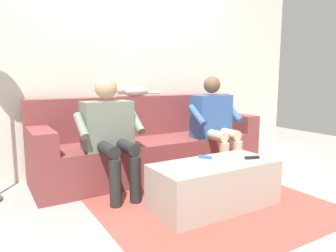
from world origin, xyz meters
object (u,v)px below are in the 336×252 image
object	(u,v)px
remote_blue	(205,157)
couch	(151,147)
cat_on_backrest	(133,91)
person_right_seated	(110,129)
remote_black	(252,157)
person_left_seated	(215,120)
remote_white	(232,156)
coffee_table	(214,185)

from	to	relation	value
remote_blue	couch	bearing A→B (deg)	145.14
remote_blue	cat_on_backrest	bearing A→B (deg)	149.89
person_right_seated	remote_black	world-z (taller)	person_right_seated
person_left_seated	remote_black	size ratio (longest dim) A/B	8.56
person_left_seated	remote_blue	bearing A→B (deg)	45.57
remote_white	person_right_seated	bearing A→B (deg)	165.77
person_right_seated	cat_on_backrest	world-z (taller)	person_right_seated
person_right_seated	remote_white	world-z (taller)	person_right_seated
person_left_seated	remote_white	distance (m)	0.81
person_left_seated	cat_on_backrest	xyz separation A→B (m)	(0.71, -0.59, 0.32)
couch	person_right_seated	size ratio (longest dim) A/B	2.35
couch	coffee_table	xyz separation A→B (m)	(0.00, 1.11, -0.11)
person_left_seated	cat_on_backrest	distance (m)	0.98
cat_on_backrest	remote_white	bearing A→B (deg)	104.93
remote_blue	remote_black	distance (m)	0.40
remote_blue	coffee_table	bearing A→B (deg)	-41.15
remote_blue	person_right_seated	bearing A→B (deg)	-170.21
coffee_table	person_left_seated	distance (m)	1.05
couch	coffee_table	distance (m)	1.12
coffee_table	remote_white	xyz separation A→B (m)	(-0.24, -0.06, 0.20)
coffee_table	person_left_seated	world-z (taller)	person_left_seated
couch	remote_white	world-z (taller)	couch
coffee_table	remote_blue	xyz separation A→B (m)	(-0.01, -0.15, 0.20)
couch	person_left_seated	xyz separation A→B (m)	(-0.61, 0.36, 0.30)
coffee_table	cat_on_backrest	size ratio (longest dim) A/B	1.91
cat_on_backrest	remote_blue	size ratio (longest dim) A/B	4.88
couch	remote_blue	size ratio (longest dim) A/B	22.60
remote_black	couch	bearing A→B (deg)	-55.71
person_left_seated	remote_black	world-z (taller)	person_left_seated
person_left_seated	remote_black	distance (m)	0.89
coffee_table	person_right_seated	distance (m)	1.06
coffee_table	remote_blue	size ratio (longest dim) A/B	9.34
person_left_seated	person_right_seated	xyz separation A→B (m)	(1.22, -0.01, 0.00)
couch	remote_white	distance (m)	1.08
person_right_seated	remote_white	size ratio (longest dim) A/B	8.97
remote_black	remote_white	xyz separation A→B (m)	(0.11, -0.13, -0.00)
person_right_seated	cat_on_backrest	size ratio (longest dim) A/B	1.97
coffee_table	person_left_seated	bearing A→B (deg)	-128.97
cat_on_backrest	remote_blue	xyz separation A→B (m)	(-0.12, 1.20, -0.53)
couch	cat_on_backrest	distance (m)	0.67
cat_on_backrest	remote_black	world-z (taller)	cat_on_backrest
person_left_seated	remote_white	xyz separation A→B (m)	(0.37, 0.69, -0.21)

